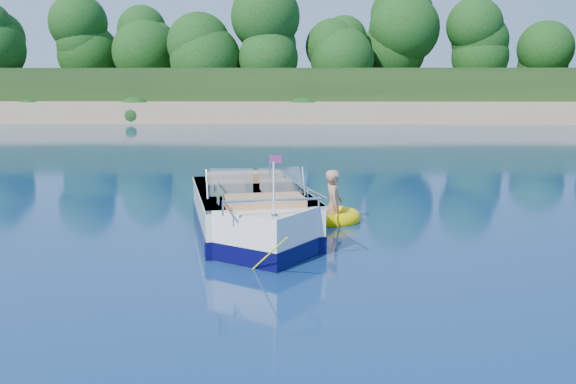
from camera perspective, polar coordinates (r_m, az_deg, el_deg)
name	(u,v)px	position (r m, az deg, el deg)	size (l,w,h in m)	color
ground	(317,249)	(11.86, 2.61, -5.09)	(160.00, 160.00, 0.00)	#0B274F
shoreline	(306,99)	(75.26, 1.65, 8.29)	(170.00, 59.00, 6.00)	tan
treeline	(308,49)	(52.53, 1.80, 12.59)	(150.00, 7.12, 8.19)	black
motorboat	(254,217)	(12.73, -3.05, -2.25)	(2.99, 5.96, 2.01)	white
tow_tube	(332,217)	(14.22, 3.94, -2.22)	(1.42, 1.42, 0.34)	#FFD400
boy	(333,222)	(14.14, 4.05, -2.65)	(0.60, 0.39, 1.64)	tan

